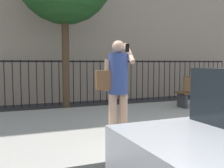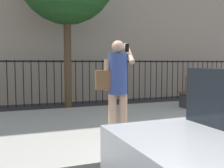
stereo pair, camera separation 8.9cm
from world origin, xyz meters
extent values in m
plane|color=#28282B|center=(0.00, 0.00, 0.00)|extent=(60.00, 60.00, 0.00)
cube|color=#9E9B93|center=(0.00, 2.20, 0.07)|extent=(28.00, 4.40, 0.15)
cube|color=black|center=(0.00, 5.90, 1.55)|extent=(12.00, 0.04, 0.06)
cylinder|color=black|center=(-3.19, 5.90, 0.80)|extent=(0.03, 0.03, 1.60)
cylinder|color=black|center=(-2.94, 5.90, 0.80)|extent=(0.03, 0.03, 1.60)
cylinder|color=black|center=(-2.68, 5.90, 0.80)|extent=(0.03, 0.03, 1.60)
cylinder|color=black|center=(-2.43, 5.90, 0.80)|extent=(0.03, 0.03, 1.60)
cylinder|color=black|center=(-2.17, 5.90, 0.80)|extent=(0.03, 0.03, 1.60)
cylinder|color=black|center=(-1.91, 5.90, 0.80)|extent=(0.03, 0.03, 1.60)
cylinder|color=black|center=(-1.66, 5.90, 0.80)|extent=(0.03, 0.03, 1.60)
cylinder|color=black|center=(-1.40, 5.90, 0.80)|extent=(0.03, 0.03, 1.60)
cylinder|color=black|center=(-1.15, 5.90, 0.80)|extent=(0.03, 0.03, 1.60)
cylinder|color=black|center=(-0.89, 5.90, 0.80)|extent=(0.03, 0.03, 1.60)
cylinder|color=black|center=(-0.64, 5.90, 0.80)|extent=(0.03, 0.03, 1.60)
cylinder|color=black|center=(-0.38, 5.90, 0.80)|extent=(0.03, 0.03, 1.60)
cylinder|color=black|center=(-0.13, 5.90, 0.80)|extent=(0.03, 0.03, 1.60)
cylinder|color=black|center=(0.13, 5.90, 0.80)|extent=(0.03, 0.03, 1.60)
cylinder|color=black|center=(0.38, 5.90, 0.80)|extent=(0.03, 0.03, 1.60)
cylinder|color=black|center=(0.64, 5.90, 0.80)|extent=(0.03, 0.03, 1.60)
cylinder|color=black|center=(0.89, 5.90, 0.80)|extent=(0.03, 0.03, 1.60)
cylinder|color=black|center=(1.15, 5.90, 0.80)|extent=(0.03, 0.03, 1.60)
cylinder|color=black|center=(1.40, 5.90, 0.80)|extent=(0.03, 0.03, 1.60)
cylinder|color=black|center=(1.66, 5.90, 0.80)|extent=(0.03, 0.03, 1.60)
cylinder|color=black|center=(1.91, 5.90, 0.80)|extent=(0.03, 0.03, 1.60)
cylinder|color=black|center=(2.17, 5.90, 0.80)|extent=(0.03, 0.03, 1.60)
cylinder|color=black|center=(2.43, 5.90, 0.80)|extent=(0.03, 0.03, 1.60)
cylinder|color=black|center=(2.68, 5.90, 0.80)|extent=(0.03, 0.03, 1.60)
cylinder|color=black|center=(2.94, 5.90, 0.80)|extent=(0.03, 0.03, 1.60)
cylinder|color=black|center=(3.19, 5.90, 0.80)|extent=(0.03, 0.03, 1.60)
cylinder|color=black|center=(3.45, 5.90, 0.80)|extent=(0.03, 0.03, 1.60)
cylinder|color=black|center=(3.70, 5.90, 0.80)|extent=(0.03, 0.03, 1.60)
cylinder|color=black|center=(3.96, 5.90, 0.80)|extent=(0.03, 0.03, 1.60)
cylinder|color=black|center=(4.21, 5.90, 0.80)|extent=(0.03, 0.03, 1.60)
cylinder|color=black|center=(4.47, 5.90, 0.80)|extent=(0.03, 0.03, 1.60)
cylinder|color=black|center=(4.72, 5.90, 0.80)|extent=(0.03, 0.03, 1.60)
cylinder|color=black|center=(4.98, 5.90, 0.80)|extent=(0.03, 0.03, 1.60)
cylinder|color=black|center=(5.23, 5.90, 0.80)|extent=(0.03, 0.03, 1.60)
cylinder|color=black|center=(5.49, 5.90, 0.80)|extent=(0.03, 0.03, 1.60)
cylinder|color=black|center=(5.74, 5.90, 0.80)|extent=(0.03, 0.03, 1.60)
cylinder|color=black|center=(6.00, 5.90, 0.80)|extent=(0.03, 0.03, 1.60)
cylinder|color=tan|center=(-1.11, 0.99, 0.55)|extent=(0.15, 0.15, 0.79)
cylinder|color=tan|center=(-1.31, 1.02, 0.55)|extent=(0.15, 0.15, 0.79)
cylinder|color=#33478C|center=(-1.21, 1.01, 1.31)|extent=(0.39, 0.39, 0.73)
sphere|color=tan|center=(-1.21, 1.01, 1.78)|extent=(0.22, 0.22, 0.22)
cylinder|color=tan|center=(-1.01, 0.98, 1.67)|extent=(0.16, 0.51, 0.39)
cylinder|color=tan|center=(-1.40, 1.04, 1.28)|extent=(0.09, 0.09, 0.55)
cube|color=black|center=(-1.07, 0.93, 1.76)|extent=(0.07, 0.02, 0.15)
cube|color=brown|center=(-1.46, 1.05, 1.20)|extent=(0.30, 0.20, 0.34)
cube|color=brown|center=(2.50, 3.17, 0.60)|extent=(1.60, 0.45, 0.05)
cube|color=brown|center=(2.50, 2.98, 0.88)|extent=(1.60, 0.06, 0.44)
cube|color=#333338|center=(1.80, 3.17, 0.35)|extent=(0.08, 0.41, 0.40)
cube|color=#333338|center=(3.20, 3.17, 0.35)|extent=(0.08, 0.41, 0.40)
cylinder|color=#4C3823|center=(-1.42, 4.64, 1.66)|extent=(0.22, 0.22, 3.33)
camera|label=1|loc=(-2.99, -3.22, 1.50)|focal=41.37mm
camera|label=2|loc=(-2.91, -3.25, 1.50)|focal=41.37mm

